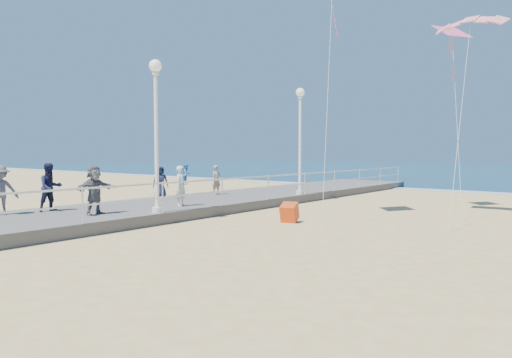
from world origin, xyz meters
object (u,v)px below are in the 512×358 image
Objects in this scene: spectator_2 at (0,190)px; spectator_5 at (94,190)px; lamp_post_mid at (156,119)px; box_kite at (289,214)px; woman_holding_toddler at (181,186)px; spectator_6 at (217,180)px; lamp_post_far at (300,129)px; spectator_7 at (50,187)px; spectator_4 at (160,182)px; toddler_held at (187,174)px.

spectator_5 is at bearing -25.78° from spectator_2.
lamp_post_mid is 8.87× the size of box_kite.
spectator_5 reaches higher than woman_holding_toddler.
lamp_post_mid is 3.18m from woman_holding_toddler.
spectator_2 reaches higher than spectator_6.
lamp_post_mid reaches higher than spectator_2.
lamp_post_far is 3.07× the size of spectator_7.
woman_holding_toddler is at bearing -96.42° from lamp_post_far.
spectator_5 is at bearing -151.27° from box_kite.
lamp_post_far is 3.60× the size of spectator_4.
spectator_7 is (0.76, -5.60, 0.13)m from spectator_4.
lamp_post_mid is 3.16× the size of spectator_2.
spectator_6 is (-2.54, 4.30, -0.52)m from toddler_held.
spectator_7 reaches higher than woman_holding_toddler.
woman_holding_toddler is at bearing -179.10° from box_kite.
spectator_4 is at bearing 10.66° from spectator_7.
box_kite is at bearing -48.52° from spectator_7.
spectator_4 is 0.85× the size of spectator_7.
lamp_post_far reaches higher than box_kite.
box_kite is (7.04, 6.92, -0.94)m from spectator_2.
lamp_post_mid reaches higher than spectator_4.
spectator_5 is at bearing 155.17° from woman_holding_toddler.
lamp_post_mid and lamp_post_far have the same top height.
spectator_6 is (-3.19, 6.29, -2.53)m from lamp_post_mid.
spectator_6 is (-3.19, -2.71, -2.53)m from lamp_post_far.
toddler_held reaches higher than woman_holding_toddler.
spectator_5 is 1.15× the size of spectator_6.
woman_holding_toddler is (-0.81, 1.83, -2.47)m from lamp_post_mid.
box_kite is at bearing -60.30° from spectator_4.
spectator_4 is at bearing 166.24° from spectator_6.
toddler_held is 6.45m from spectator_2.
spectator_7 reaches higher than spectator_4.
woman_holding_toddler is (-0.81, -7.17, -2.47)m from lamp_post_far.
spectator_4 is 1.01× the size of spectator_6.
lamp_post_far is at bearing -13.56° from spectator_7.
spectator_5 is 0.97× the size of spectator_7.
toddler_held is at bearing -146.28° from spectator_6.
woman_holding_toddler is 0.94× the size of spectator_5.
spectator_2 is at bearing -105.87° from lamp_post_far.
box_kite is at bearing -111.83° from spectator_6.
spectator_5 is (2.77, -5.07, 0.10)m from spectator_4.
spectator_5 reaches higher than spectator_6.
spectator_7 is (-3.30, -2.16, -2.40)m from lamp_post_mid.
spectator_2 is at bearing 127.53° from spectator_5.
box_kite is (6.61, -3.09, -0.83)m from spectator_6.
lamp_post_far is 13.45m from spectator_2.
toddler_held is 3.70m from spectator_5.
spectator_4 is (-4.06, -5.56, -2.52)m from lamp_post_far.
spectator_6 is 8.45m from spectator_7.
spectator_5 reaches higher than box_kite.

